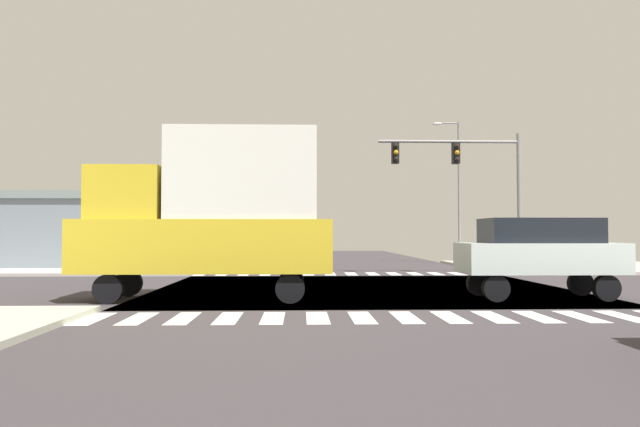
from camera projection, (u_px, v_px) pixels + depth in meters
name	position (u px, v px, depth m)	size (l,w,h in m)	color
ground	(362.00, 289.00, 20.80)	(90.00, 90.00, 0.05)	#3A3439
sidewalk_corner_ne	(573.00, 266.00, 33.22)	(12.00, 12.00, 0.14)	#B2ADA3
sidewalk_corner_nw	(99.00, 267.00, 32.36)	(12.00, 12.00, 0.14)	#B7ADAA
crosswalk_near	(384.00, 317.00, 13.50)	(13.50, 2.00, 0.01)	white
crosswalk_far	(340.00, 274.00, 28.09)	(13.50, 2.00, 0.01)	white
traffic_signal_mast	(465.00, 170.00, 28.14)	(6.76, 0.55, 6.62)	gray
street_lamp	(456.00, 180.00, 38.54)	(1.78, 0.32, 9.12)	gray
bank_building	(15.00, 231.00, 35.66)	(14.01, 11.14, 4.09)	gray
suv_farside_1	(271.00, 239.00, 59.56)	(1.96, 4.60, 2.34)	black
box_truck_middle_1	(214.00, 210.00, 17.24)	(7.20, 2.40, 4.85)	black
suv_outer_5	(540.00, 251.00, 17.51)	(4.60, 1.96, 2.34)	black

